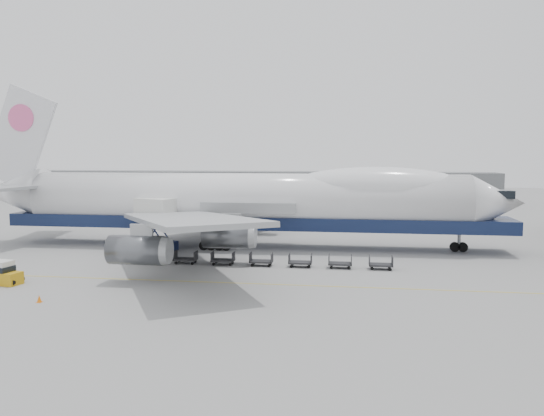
# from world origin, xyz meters

# --- Properties ---
(ground) EXTENTS (260.00, 260.00, 0.00)m
(ground) POSITION_xyz_m (0.00, 0.00, 0.00)
(ground) COLOR gray
(ground) RESTS_ON ground
(apron_line) EXTENTS (60.00, 0.15, 0.01)m
(apron_line) POSITION_xyz_m (0.00, -6.00, 0.01)
(apron_line) COLOR gold
(apron_line) RESTS_ON ground
(hangar) EXTENTS (110.00, 8.00, 7.00)m
(hangar) POSITION_xyz_m (-10.00, 70.00, 3.50)
(hangar) COLOR slate
(hangar) RESTS_ON ground
(airliner) EXTENTS (67.00, 55.30, 19.98)m
(airliner) POSITION_xyz_m (0.64, 12.00, 5.62)
(airliner) COLOR white
(airliner) RESTS_ON ground
(catering_truck) EXTENTS (5.31, 4.41, 6.06)m
(catering_truck) POSITION_xyz_m (-9.99, 8.52, 3.44)
(catering_truck) COLOR #172045
(catering_truck) RESTS_ON ground
(baggage_tug) EXTENTS (3.03, 2.02, 2.04)m
(baggage_tug) POSITION_xyz_m (-17.27, -9.12, 0.91)
(baggage_tug) COLOR #C69212
(baggage_tug) RESTS_ON ground
(traffic_cone) EXTENTS (0.38, 0.38, 0.56)m
(traffic_cone) POSITION_xyz_m (-11.03, -13.92, 0.27)
(traffic_cone) COLOR orange
(traffic_cone) RESTS_ON ground
(dolly_0) EXTENTS (2.30, 1.35, 1.30)m
(dolly_0) POSITION_xyz_m (-8.15, 1.34, 0.53)
(dolly_0) COLOR #2D2D30
(dolly_0) RESTS_ON ground
(dolly_1) EXTENTS (2.30, 1.35, 1.30)m
(dolly_1) POSITION_xyz_m (-4.21, 1.34, 0.53)
(dolly_1) COLOR #2D2D30
(dolly_1) RESTS_ON ground
(dolly_2) EXTENTS (2.30, 1.35, 1.30)m
(dolly_2) POSITION_xyz_m (-0.26, 1.34, 0.53)
(dolly_2) COLOR #2D2D30
(dolly_2) RESTS_ON ground
(dolly_3) EXTENTS (2.30, 1.35, 1.30)m
(dolly_3) POSITION_xyz_m (3.68, 1.34, 0.53)
(dolly_3) COLOR #2D2D30
(dolly_3) RESTS_ON ground
(dolly_4) EXTENTS (2.30, 1.35, 1.30)m
(dolly_4) POSITION_xyz_m (7.62, 1.34, 0.53)
(dolly_4) COLOR #2D2D30
(dolly_4) RESTS_ON ground
(dolly_5) EXTENTS (2.30, 1.35, 1.30)m
(dolly_5) POSITION_xyz_m (11.57, 1.34, 0.53)
(dolly_5) COLOR #2D2D30
(dolly_5) RESTS_ON ground
(dolly_6) EXTENTS (2.30, 1.35, 1.30)m
(dolly_6) POSITION_xyz_m (15.51, 1.34, 0.53)
(dolly_6) COLOR #2D2D30
(dolly_6) RESTS_ON ground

